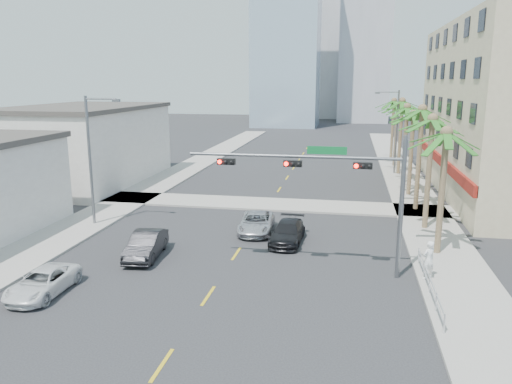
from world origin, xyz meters
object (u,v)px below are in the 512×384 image
Objects in this scene: car_parked_far at (43,282)px; traffic_signal_mast at (338,180)px; car_lane_right at (287,232)px; car_lane_left at (146,245)px; pedestrian at (429,260)px; car_lane_center at (256,223)px.

traffic_signal_mast is at bearing 20.68° from car_parked_far.
traffic_signal_mast is 7.14m from car_lane_right.
car_parked_far is 0.97× the size of car_lane_left.
pedestrian is (4.69, -0.15, -3.92)m from traffic_signal_mast.
car_parked_far is 0.94× the size of car_lane_right.
car_lane_left is at bearing -136.15° from car_lane_center.
car_lane_right is at bearing -42.11° from car_lane_center.
car_lane_right is (7.70, 4.13, -0.07)m from car_lane_left.
car_lane_right is at bearing 21.93° from car_lane_left.
car_lane_center is at bearing 54.87° from car_parked_far.
car_parked_far is at bearing -134.74° from car_lane_right.
traffic_signal_mast is 2.36× the size of car_lane_center.
traffic_signal_mast is 2.57× the size of car_parked_far.
car_parked_far is 6.41m from car_lane_left.
car_lane_left reaches higher than car_lane_right.
pedestrian is at bearing 15.17° from car_parked_far.
pedestrian reaches higher than car_lane_right.
car_lane_right is (-3.09, 4.69, -4.40)m from traffic_signal_mast.
traffic_signal_mast is 9.56m from car_lane_center.
traffic_signal_mast is 2.43× the size of car_lane_right.
car_lane_left is 2.25× the size of pedestrian.
car_lane_center is (8.16, 11.72, 0.06)m from car_parked_far.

